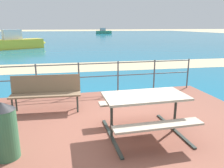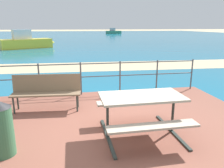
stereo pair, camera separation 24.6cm
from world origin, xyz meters
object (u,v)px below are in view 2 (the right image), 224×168
(park_bench, at_px, (47,89))
(boat_near, at_px, (27,42))
(boat_mid, at_px, (114,32))
(trash_bin, at_px, (1,128))
(picnic_table, at_px, (141,105))

(park_bench, height_order, boat_near, boat_near)
(boat_near, bearing_deg, boat_mid, 40.51)
(trash_bin, bearing_deg, park_bench, 75.59)
(boat_near, bearing_deg, park_bench, -105.38)
(picnic_table, relative_size, park_bench, 0.92)
(trash_bin, xyz_separation_m, boat_near, (-2.99, 18.40, 0.05))
(trash_bin, bearing_deg, picnic_table, 6.32)
(boat_near, xyz_separation_m, boat_mid, (15.13, 37.15, -0.07))
(park_bench, bearing_deg, boat_near, 106.42)
(trash_bin, bearing_deg, boat_mid, 77.68)
(park_bench, xyz_separation_m, boat_mid, (11.64, 53.62, -0.07))
(picnic_table, height_order, boat_mid, boat_mid)
(park_bench, height_order, boat_mid, boat_mid)
(picnic_table, distance_m, boat_mid, 56.15)
(trash_bin, xyz_separation_m, boat_mid, (12.14, 55.55, -0.01))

